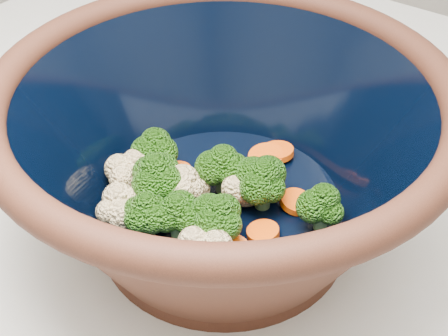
# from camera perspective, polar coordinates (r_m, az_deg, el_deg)

# --- Properties ---
(mixing_bowl) EXTENTS (0.38, 0.38, 0.16)m
(mixing_bowl) POSITION_cam_1_polar(r_m,az_deg,el_deg) (0.51, 0.00, 1.35)
(mixing_bowl) COLOR black
(mixing_bowl) RESTS_ON counter
(vegetable_pile) EXTENTS (0.20, 0.19, 0.06)m
(vegetable_pile) POSITION_cam_1_polar(r_m,az_deg,el_deg) (0.52, -1.83, -1.88)
(vegetable_pile) COLOR #608442
(vegetable_pile) RESTS_ON mixing_bowl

